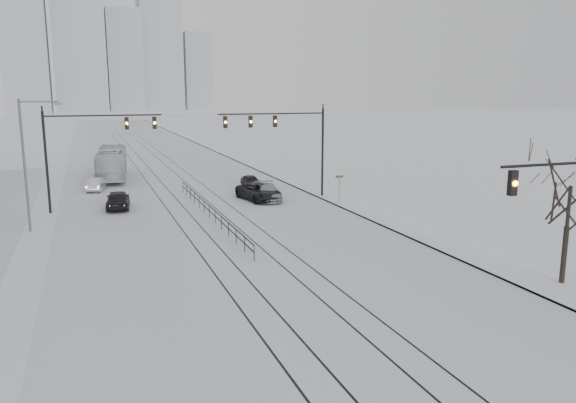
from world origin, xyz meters
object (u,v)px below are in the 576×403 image
object	(u,v)px
sedan_nb_right	(268,192)
box_truck	(112,163)
sedan_sb_inner	(118,200)
bare_tree	(570,197)
sedan_nb_front	(259,192)
sedan_nb_far	(251,182)
sedan_sb_outer	(96,184)

from	to	relation	value
sedan_nb_right	box_truck	bearing A→B (deg)	133.46
sedan_sb_inner	bare_tree	bearing A→B (deg)	131.57
sedan_nb_front	sedan_nb_far	xyz separation A→B (m)	(1.19, 6.61, -0.12)
sedan_nb_far	box_truck	world-z (taller)	box_truck
sedan_nb_far	box_truck	size ratio (longest dim) A/B	0.30
sedan_nb_right	bare_tree	bearing A→B (deg)	-66.49
sedan_nb_front	box_truck	distance (m)	21.00
sedan_nb_far	sedan_sb_inner	bearing A→B (deg)	-154.06
sedan_nb_right	sedan_sb_outer	bearing A→B (deg)	152.69
sedan_sb_outer	box_truck	size ratio (longest dim) A/B	0.32
sedan_nb_right	sedan_nb_far	bearing A→B (deg)	95.07
box_truck	sedan_sb_outer	bearing A→B (deg)	80.53
sedan_sb_outer	sedan_nb_front	size ratio (longest dim) A/B	0.74
sedan_nb_front	box_truck	xyz separation A→B (m)	(-11.52, 17.53, 0.97)
sedan_nb_right	box_truck	distance (m)	21.61
sedan_sb_inner	sedan_sb_outer	bearing A→B (deg)	-75.94
sedan_nb_front	box_truck	size ratio (longest dim) A/B	0.44
sedan_sb_outer	sedan_nb_front	bearing A→B (deg)	154.47
sedan_sb_inner	sedan_nb_front	size ratio (longest dim) A/B	0.84
sedan_sb_outer	sedan_nb_right	bearing A→B (deg)	155.32
sedan_nb_front	bare_tree	bearing A→B (deg)	-84.00
sedan_sb_inner	sedan_sb_outer	size ratio (longest dim) A/B	1.15
sedan_sb_outer	sedan_nb_right	xyz separation A→B (m)	(14.15, -10.33, 0.06)
sedan_nb_far	box_truck	distance (m)	16.79
sedan_nb_right	box_truck	xyz separation A→B (m)	(-12.26, 17.76, 1.00)
sedan_sb_inner	box_truck	distance (m)	17.16
sedan_nb_far	bare_tree	bearing A→B (deg)	-78.39
sedan_nb_right	sedan_nb_front	bearing A→B (deg)	171.24
sedan_sb_inner	sedan_nb_right	distance (m)	12.70
sedan_sb_inner	box_truck	bearing A→B (deg)	-85.91
sedan_nb_far	box_truck	xyz separation A→B (m)	(-12.71, 10.92, 1.08)
bare_tree	sedan_nb_far	world-z (taller)	bare_tree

